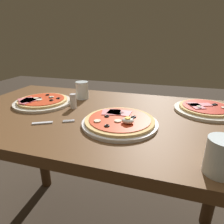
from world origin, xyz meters
The scene contains 8 objects.
dining_table centered at (0.00, 0.00, 0.65)m, with size 1.27×0.70×0.78m.
pizza_foreground centered at (0.11, -0.08, 0.79)m, with size 0.28×0.28×0.05m.
pizza_across_left centered at (-0.32, 0.04, 0.79)m, with size 0.28×0.28×0.03m.
pizza_across_right centered at (0.43, 0.16, 0.79)m, with size 0.27×0.27×0.03m.
water_glass_near centered at (-0.17, 0.18, 0.82)m, with size 0.07×0.07×0.09m.
water_glass_far centered at (0.41, -0.28, 0.82)m, with size 0.07×0.07×0.09m.
fork centered at (-0.15, -0.15, 0.78)m, with size 0.15×0.09×0.00m.
salt_shaker centered at (-0.14, 0.03, 0.81)m, with size 0.03×0.03×0.07m.
Camera 1 is at (0.27, -0.73, 1.09)m, focal length 31.10 mm.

